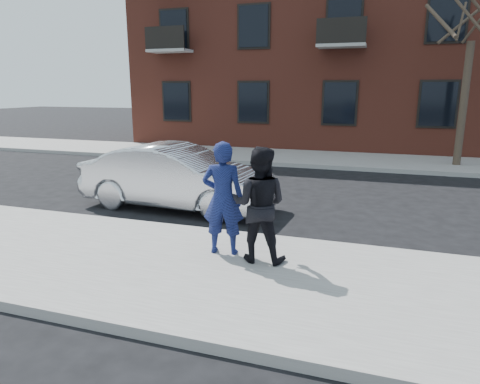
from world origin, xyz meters
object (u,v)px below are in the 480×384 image
(man_peacoat, at_px, (259,205))
(street_tree, at_px, (476,3))
(silver_sedan, at_px, (177,177))
(man_hoodie, at_px, (223,198))

(man_peacoat, bearing_deg, street_tree, -114.91)
(silver_sedan, height_order, man_hoodie, man_hoodie)
(silver_sedan, bearing_deg, street_tree, -39.37)
(street_tree, relative_size, silver_sedan, 1.48)
(man_hoodie, bearing_deg, man_peacoat, 160.85)
(silver_sedan, distance_m, man_hoodie, 3.49)
(man_hoodie, xyz_separation_m, man_peacoat, (0.64, -0.11, -0.02))
(man_hoodie, height_order, man_peacoat, man_hoodie)
(street_tree, relative_size, man_hoodie, 3.66)
(man_hoodie, bearing_deg, silver_sedan, -60.23)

